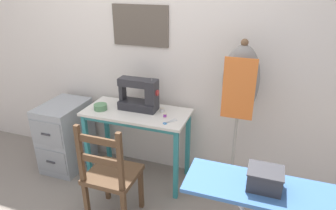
% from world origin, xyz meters
% --- Properties ---
extents(ground_plane, '(14.00, 14.00, 0.00)m').
position_xyz_m(ground_plane, '(0.00, 0.00, 0.00)').
color(ground_plane, gray).
extents(wall_back, '(10.00, 0.07, 2.55)m').
position_xyz_m(wall_back, '(-0.00, 0.53, 1.28)').
color(wall_back, silver).
rests_on(wall_back, ground_plane).
extents(sewing_table, '(1.00, 0.47, 0.74)m').
position_xyz_m(sewing_table, '(0.00, 0.22, 0.62)').
color(sewing_table, silver).
rests_on(sewing_table, ground_plane).
extents(sewing_machine, '(0.38, 0.16, 0.33)m').
position_xyz_m(sewing_machine, '(0.03, 0.28, 0.88)').
color(sewing_machine, '#28282D').
rests_on(sewing_machine, sewing_table).
extents(fabric_bowl, '(0.12, 0.12, 0.05)m').
position_xyz_m(fabric_bowl, '(-0.34, 0.16, 0.76)').
color(fabric_bowl, '#56895B').
rests_on(fabric_bowl, sewing_table).
extents(scissors, '(0.10, 0.14, 0.01)m').
position_xyz_m(scissors, '(0.36, 0.11, 0.74)').
color(scissors, silver).
rests_on(scissors, sewing_table).
extents(thread_spool_near_machine, '(0.04, 0.04, 0.04)m').
position_xyz_m(thread_spool_near_machine, '(0.24, 0.30, 0.76)').
color(thread_spool_near_machine, silver).
rests_on(thread_spool_near_machine, sewing_table).
extents(thread_spool_mid_table, '(0.04, 0.04, 0.03)m').
position_xyz_m(thread_spool_mid_table, '(0.30, 0.20, 0.75)').
color(thread_spool_mid_table, purple).
rests_on(thread_spool_mid_table, sewing_table).
extents(wooden_chair, '(0.40, 0.38, 0.92)m').
position_xyz_m(wooden_chair, '(0.04, -0.37, 0.43)').
color(wooden_chair, '#513823').
rests_on(wooden_chair, ground_plane).
extents(filing_cabinet, '(0.38, 0.55, 0.71)m').
position_xyz_m(filing_cabinet, '(-0.81, 0.17, 0.36)').
color(filing_cabinet, '#93999E').
rests_on(filing_cabinet, ground_plane).
extents(dress_form, '(0.32, 0.32, 1.46)m').
position_xyz_m(dress_form, '(0.92, 0.31, 1.03)').
color(dress_form, '#846647').
rests_on(dress_form, ground_plane).
extents(ironing_board, '(1.07, 0.32, 0.86)m').
position_xyz_m(ironing_board, '(1.29, -0.68, 0.80)').
color(ironing_board, '#3D6BAD').
rests_on(ironing_board, ground_plane).
extents(storage_box, '(0.19, 0.16, 0.11)m').
position_xyz_m(storage_box, '(1.19, -0.67, 0.91)').
color(storage_box, '#333338').
rests_on(storage_box, ironing_board).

